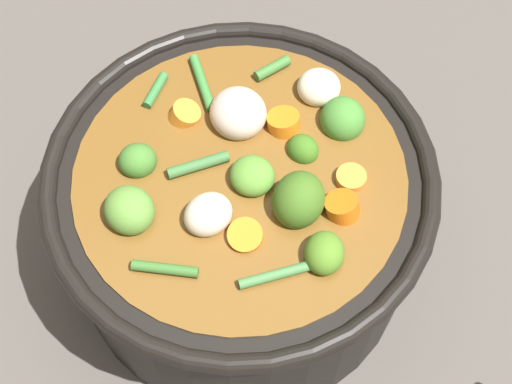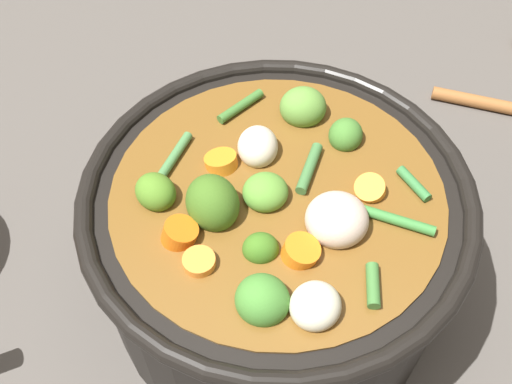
% 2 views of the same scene
% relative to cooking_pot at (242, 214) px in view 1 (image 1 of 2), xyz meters
% --- Properties ---
extents(ground_plane, '(1.10, 1.10, 0.00)m').
position_rel_cooking_pot_xyz_m(ground_plane, '(-0.00, -0.00, -0.08)').
color(ground_plane, '#514C47').
extents(cooking_pot, '(0.31, 0.31, 0.17)m').
position_rel_cooking_pot_xyz_m(cooking_pot, '(0.00, 0.00, 0.00)').
color(cooking_pot, black).
rests_on(cooking_pot, ground_plane).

